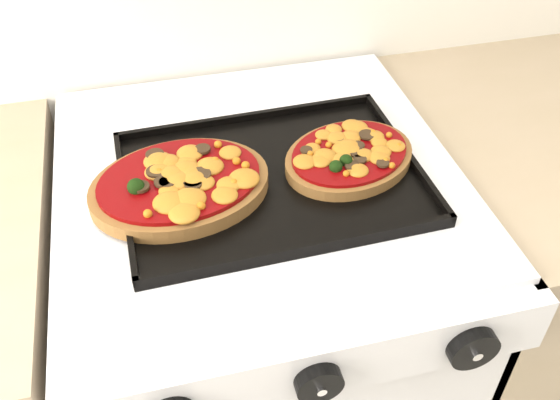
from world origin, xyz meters
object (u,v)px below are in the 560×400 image
object	(u,v)px
stove	(264,350)
baking_tray	(272,177)
pizza_left	(180,183)
pizza_right	(349,155)

from	to	relation	value
stove	baking_tray	xyz separation A→B (m)	(0.01, -0.03, 0.47)
baking_tray	pizza_left	bearing A→B (deg)	179.51
pizza_right	pizza_left	bearing A→B (deg)	-178.46
stove	pizza_right	xyz separation A→B (m)	(0.13, -0.03, 0.48)
pizza_left	baking_tray	bearing A→B (deg)	0.83
baking_tray	pizza_right	size ratio (longest dim) A/B	2.09
stove	baking_tray	size ratio (longest dim) A/B	2.15
pizza_left	pizza_right	bearing A→B (deg)	1.54
stove	baking_tray	distance (m)	0.47
stove	pizza_right	world-z (taller)	pizza_right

